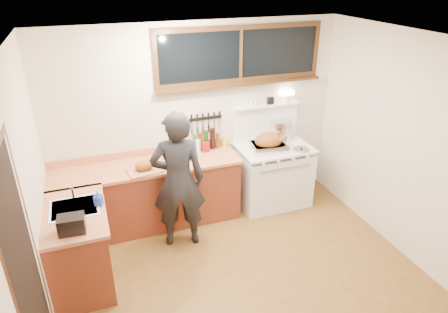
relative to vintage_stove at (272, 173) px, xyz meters
name	(u,v)px	position (x,y,z in m)	size (l,w,h in m)	color
ground_plane	(245,280)	(-1.00, -1.41, -0.48)	(4.00, 3.50, 0.02)	brown
room_shell	(249,146)	(-1.00, -1.41, 1.18)	(4.10, 3.60, 2.65)	beige
counter_back	(148,195)	(-1.80, 0.04, -0.01)	(2.44, 0.64, 1.00)	maroon
counter_left	(79,247)	(-2.70, -0.79, -0.02)	(0.64, 1.09, 0.90)	maroon
sink_unit	(75,212)	(-2.68, -0.71, 0.38)	(0.50, 0.45, 0.37)	white
vintage_stove	(272,173)	(0.00, 0.00, 0.00)	(1.02, 0.74, 1.60)	white
back_window	(241,61)	(-0.40, 0.31, 1.60)	(2.32, 0.13, 0.77)	black
left_doorway	(30,282)	(-2.99, -1.96, 0.62)	(0.02, 1.04, 2.17)	black
knife_strip	(206,119)	(-0.90, 0.32, 0.84)	(0.46, 0.03, 0.28)	black
man	(178,181)	(-1.50, -0.48, 0.41)	(0.71, 0.53, 1.76)	black
soap_bottle	(98,198)	(-2.43, -0.75, 0.52)	(0.10, 0.10, 0.18)	#2442B8
toaster	(72,224)	(-2.70, -1.15, 0.52)	(0.26, 0.19, 0.17)	black
cutting_board	(145,167)	(-1.84, -0.13, 0.49)	(0.46, 0.37, 0.14)	#C3764D
roast_turkey	(269,143)	(-0.13, -0.08, 0.54)	(0.53, 0.41, 0.26)	silver
stockpot	(281,130)	(0.21, 0.21, 0.58)	(0.38, 0.38, 0.29)	silver
saucepan	(278,137)	(0.14, 0.16, 0.49)	(0.19, 0.30, 0.12)	silver
pot_lid	(301,149)	(0.30, -0.25, 0.44)	(0.30, 0.30, 0.04)	silver
coffee_tin	(205,147)	(-0.96, 0.16, 0.50)	(0.10, 0.08, 0.14)	maroon
pitcher	(197,145)	(-1.06, 0.21, 0.52)	(0.11, 0.11, 0.17)	white
bottle_cluster	(208,141)	(-0.90, 0.22, 0.56)	(0.49, 0.07, 0.30)	black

